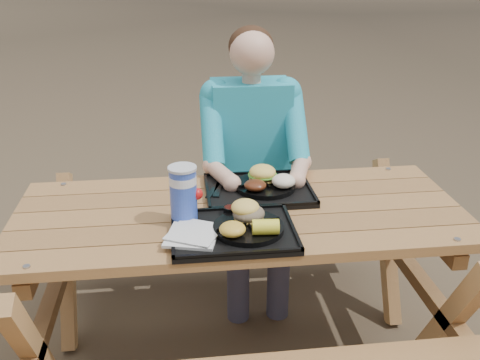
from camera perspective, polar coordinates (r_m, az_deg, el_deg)
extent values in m
plane|color=#999999|center=(2.58, 0.00, -18.22)|extent=(60.00, 60.00, 0.00)
cube|color=black|center=(1.96, -0.71, -5.63)|extent=(0.45, 0.35, 0.02)
cube|color=black|center=(2.29, 1.99, -1.18)|extent=(0.45, 0.35, 0.02)
cylinder|color=black|center=(1.96, 0.91, -5.10)|extent=(0.26, 0.26, 0.02)
cylinder|color=black|center=(2.29, 2.70, -0.59)|extent=(0.26, 0.26, 0.02)
cube|color=silver|center=(1.92, -5.12, -5.85)|extent=(0.22, 0.22, 0.02)
cylinder|color=#1737AD|center=(2.00, -6.06, -1.56)|extent=(0.10, 0.10, 0.20)
cylinder|color=black|center=(2.06, -1.04, -3.29)|extent=(0.05, 0.05, 0.03)
cylinder|color=gold|center=(2.07, 0.71, -3.14)|extent=(0.05, 0.05, 0.03)
ellipsoid|color=gold|center=(1.88, -0.81, -5.26)|extent=(0.09, 0.09, 0.05)
cube|color=black|center=(2.28, -2.36, -0.99)|extent=(0.06, 0.16, 0.01)
ellipsoid|color=#542410|center=(2.22, 1.64, -0.56)|extent=(0.09, 0.09, 0.04)
ellipsoid|color=white|center=(2.25, 4.67, -0.11)|extent=(0.10, 0.10, 0.06)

